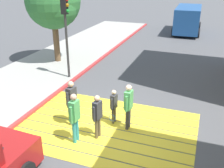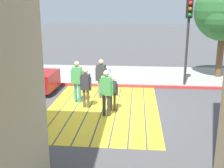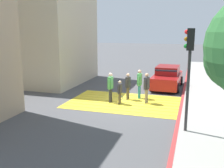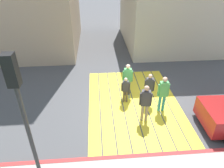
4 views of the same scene
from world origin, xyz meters
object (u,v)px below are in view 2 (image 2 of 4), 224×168
car_parked_near_curb (10,77)px  pedestrian_teen_behind (106,90)px  street_tree (224,13)px  pedestrian_adult_lead (86,85)px  pedestrian_child_with_racket (113,92)px  traffic_light_corner (188,26)px  pedestrian_adult_side (101,76)px  water_bottle (110,71)px  pedestrian_adult_trailing (77,79)px

car_parked_near_curb → pedestrian_teen_behind: pedestrian_teen_behind is taller
street_tree → pedestrian_adult_lead: street_tree is taller
car_parked_near_curb → pedestrian_child_with_racket: bearing=67.2°
traffic_light_corner → pedestrian_teen_behind: traffic_light_corner is taller
car_parked_near_curb → street_tree: bearing=108.3°
pedestrian_adult_lead → pedestrian_teen_behind: pedestrian_teen_behind is taller
pedestrian_adult_side → pedestrian_teen_behind: size_ratio=1.01×
traffic_light_corner → pedestrian_adult_side: traffic_light_corner is taller
car_parked_near_curb → pedestrian_adult_side: size_ratio=2.48×
water_bottle → pedestrian_adult_side: size_ratio=0.13×
street_tree → pedestrian_adult_side: bearing=-55.3°
pedestrian_adult_lead → pedestrian_child_with_racket: 1.11m
car_parked_near_curb → pedestrian_adult_trailing: size_ratio=2.45×
pedestrian_adult_trailing → pedestrian_adult_side: size_ratio=1.01×
street_tree → pedestrian_adult_side: (4.21, -6.08, -2.61)m
water_bottle → pedestrian_adult_lead: pedestrian_adult_lead is taller
traffic_light_corner → street_tree: bearing=131.9°
car_parked_near_curb → street_tree: street_tree is taller
pedestrian_child_with_racket → street_tree: bearing=135.8°
pedestrian_adult_trailing → pedestrian_adult_side: pedestrian_adult_trailing is taller
water_bottle → car_parked_near_curb: bearing=-47.6°
traffic_light_corner → street_tree: size_ratio=0.80×
pedestrian_child_with_racket → car_parked_near_curb: bearing=-112.8°
pedestrian_adult_lead → street_tree: bearing=129.6°
traffic_light_corner → pedestrian_adult_trailing: bearing=-59.2°
car_parked_near_curb → pedestrian_teen_behind: 5.62m
water_bottle → pedestrian_child_with_racket: (6.12, 0.71, 0.54)m
pedestrian_adult_lead → pedestrian_adult_trailing: pedestrian_adult_trailing is taller
pedestrian_teen_behind → traffic_light_corner: bearing=141.0°
car_parked_near_curb → pedestrian_child_with_racket: (2.13, 5.07, 0.04)m
traffic_light_corner → water_bottle: 5.47m
water_bottle → street_tree: bearing=85.3°
car_parked_near_curb → pedestrian_teen_behind: bearing=60.7°
traffic_light_corner → street_tree: street_tree is taller
traffic_light_corner → pedestrian_child_with_racket: (3.71, -3.32, -2.27)m
pedestrian_adult_lead → pedestrian_teen_behind: 1.22m
car_parked_near_curb → pedestrian_adult_lead: 4.43m
pedestrian_adult_trailing → street_tree: bearing=124.5°
traffic_light_corner → pedestrian_child_with_racket: traffic_light_corner is taller
water_bottle → pedestrian_child_with_racket: bearing=6.6°
pedestrian_adult_lead → pedestrian_child_with_racket: bearing=79.5°
pedestrian_teen_behind → pedestrian_child_with_racket: pedestrian_teen_behind is taller
water_bottle → pedestrian_child_with_racket: size_ratio=0.16×
car_parked_near_curb → traffic_light_corner: traffic_light_corner is taller
pedestrian_adult_lead → pedestrian_child_with_racket: size_ratio=1.18×
street_tree → pedestrian_child_with_racket: 8.33m
water_bottle → pedestrian_adult_lead: size_ratio=0.14×
pedestrian_adult_trailing → pedestrian_child_with_racket: bearing=62.5°
street_tree → pedestrian_adult_trailing: 8.88m
car_parked_near_curb → pedestrian_adult_side: bearing=80.8°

